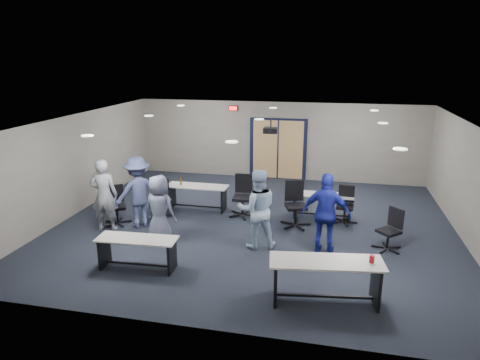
% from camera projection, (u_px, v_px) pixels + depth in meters
% --- Properties ---
extents(floor, '(10.00, 10.00, 0.00)m').
position_uv_depth(floor, '(255.00, 225.00, 11.09)').
color(floor, black).
rests_on(floor, ground).
extents(back_wall, '(10.00, 0.04, 2.70)m').
position_uv_depth(back_wall, '(278.00, 141.00, 14.93)').
color(back_wall, gray).
rests_on(back_wall, floor).
extents(front_wall, '(10.00, 0.04, 2.70)m').
position_uv_depth(front_wall, '(202.00, 252.00, 6.49)').
color(front_wall, gray).
rests_on(front_wall, floor).
extents(left_wall, '(0.04, 9.00, 2.70)m').
position_uv_depth(left_wall, '(76.00, 164.00, 11.74)').
color(left_wall, gray).
rests_on(left_wall, floor).
extents(right_wall, '(0.04, 9.00, 2.70)m').
position_uv_depth(right_wall, '(472.00, 187.00, 9.69)').
color(right_wall, gray).
rests_on(right_wall, floor).
extents(ceiling, '(10.00, 9.00, 0.04)m').
position_uv_depth(ceiling, '(256.00, 121.00, 10.33)').
color(ceiling, silver).
rests_on(ceiling, back_wall).
extents(double_door, '(2.00, 0.07, 2.20)m').
position_uv_depth(double_door, '(278.00, 149.00, 14.98)').
color(double_door, black).
rests_on(double_door, back_wall).
extents(exit_sign, '(0.32, 0.07, 0.18)m').
position_uv_depth(exit_sign, '(233.00, 108.00, 14.90)').
color(exit_sign, black).
rests_on(exit_sign, back_wall).
extents(ceiling_projector, '(0.35, 0.32, 0.37)m').
position_uv_depth(ceiling_projector, '(271.00, 130.00, 10.82)').
color(ceiling_projector, black).
rests_on(ceiling_projector, ceiling).
extents(ceiling_can_lights, '(6.24, 5.74, 0.02)m').
position_uv_depth(ceiling_can_lights, '(257.00, 121.00, 10.58)').
color(ceiling_can_lights, silver).
rests_on(ceiling_can_lights, ceiling).
extents(table_front_left, '(1.67, 0.64, 0.67)m').
position_uv_depth(table_front_left, '(137.00, 248.00, 8.71)').
color(table_front_left, beige).
rests_on(table_front_left, floor).
extents(table_front_right, '(2.04, 0.93, 0.93)m').
position_uv_depth(table_front_right, '(326.00, 274.00, 7.48)').
color(table_front_right, beige).
rests_on(table_front_right, floor).
extents(table_back_left, '(1.73, 0.58, 0.96)m').
position_uv_depth(table_back_left, '(197.00, 193.00, 12.08)').
color(table_back_left, beige).
rests_on(table_back_left, floor).
extents(table_back_right, '(1.62, 0.54, 0.66)m').
position_uv_depth(table_back_right, '(322.00, 202.00, 11.47)').
color(table_back_right, beige).
rests_on(table_back_right, floor).
extents(chair_back_a, '(0.80, 0.80, 1.01)m').
position_uv_depth(chair_back_a, '(161.00, 199.00, 11.49)').
color(chair_back_a, black).
rests_on(chair_back_a, floor).
extents(chair_back_b, '(0.75, 0.75, 1.13)m').
position_uv_depth(chair_back_b, '(243.00, 196.00, 11.54)').
color(chair_back_b, black).
rests_on(chair_back_b, floor).
extents(chair_back_c, '(0.92, 0.92, 1.16)m').
position_uv_depth(chair_back_c, '(296.00, 205.00, 10.85)').
color(chair_back_c, black).
rests_on(chair_back_c, floor).
extents(chair_back_d, '(0.67, 0.67, 0.97)m').
position_uv_depth(chair_back_d, '(345.00, 205.00, 11.09)').
color(chair_back_d, black).
rests_on(chair_back_d, floor).
extents(chair_loose_left, '(0.86, 0.86, 1.00)m').
position_uv_depth(chair_loose_left, '(116.00, 206.00, 11.02)').
color(chair_loose_left, black).
rests_on(chair_loose_left, floor).
extents(chair_loose_right, '(0.85, 0.85, 0.96)m').
position_uv_depth(chair_loose_right, '(389.00, 230.00, 9.54)').
color(chair_loose_right, black).
rests_on(chair_loose_right, floor).
extents(person_gray, '(0.74, 0.56, 1.83)m').
position_uv_depth(person_gray, '(104.00, 195.00, 10.53)').
color(person_gray, '#959DA3').
rests_on(person_gray, floor).
extents(person_plaid, '(0.89, 0.68, 1.63)m').
position_uv_depth(person_plaid, '(160.00, 210.00, 9.83)').
color(person_plaid, slate).
rests_on(person_plaid, floor).
extents(person_lightblue, '(1.05, 0.92, 1.83)m').
position_uv_depth(person_lightblue, '(257.00, 209.00, 9.57)').
color(person_lightblue, '#B4CFEE').
rests_on(person_lightblue, floor).
extents(person_navy, '(1.12, 0.59, 1.82)m').
position_uv_depth(person_navy, '(326.00, 214.00, 9.29)').
color(person_navy, '#1B2397').
rests_on(person_navy, floor).
extents(person_back, '(1.33, 1.29, 1.83)m').
position_uv_depth(person_back, '(138.00, 192.00, 10.76)').
color(person_back, '#3D456E').
rests_on(person_back, floor).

